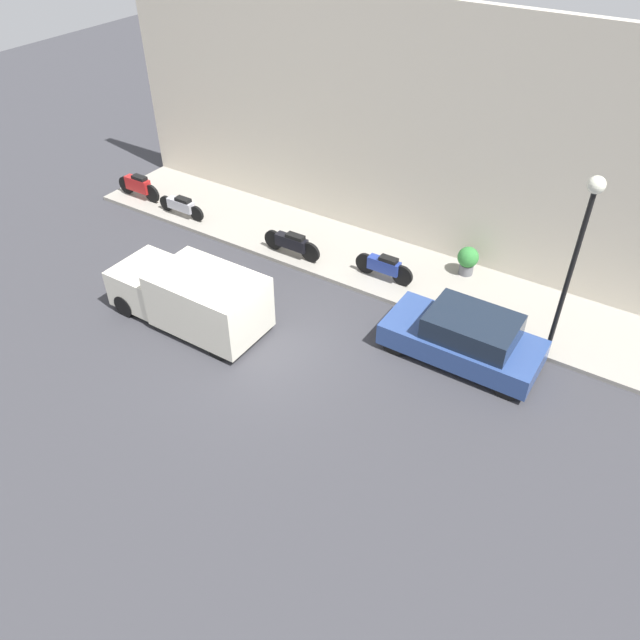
% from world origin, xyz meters
% --- Properties ---
extents(ground_plane, '(60.00, 60.00, 0.00)m').
position_xyz_m(ground_plane, '(0.00, 0.00, 0.00)').
color(ground_plane, '#38383D').
extents(sidewalk, '(3.13, 19.42, 0.13)m').
position_xyz_m(sidewalk, '(5.18, 0.00, 0.06)').
color(sidewalk, gray).
rests_on(sidewalk, ground_plane).
extents(building_facade, '(0.30, 19.42, 7.42)m').
position_xyz_m(building_facade, '(6.90, 0.00, 3.71)').
color(building_facade, beige).
rests_on(building_facade, ground_plane).
extents(parked_car, '(1.79, 3.99, 1.38)m').
position_xyz_m(parked_car, '(2.57, -4.82, 0.66)').
color(parked_car, '#2D4784').
rests_on(parked_car, ground_plane).
extents(delivery_van, '(1.86, 4.51, 1.70)m').
position_xyz_m(delivery_van, '(-0.02, 2.07, 0.87)').
color(delivery_van, silver).
rests_on(delivery_van, ground_plane).
extents(motorcycle_blue, '(0.30, 1.89, 0.78)m').
position_xyz_m(motorcycle_blue, '(4.50, -1.49, 0.56)').
color(motorcycle_blue, navy).
rests_on(motorcycle_blue, sidewalk).
extents(scooter_silver, '(0.30, 1.95, 0.71)m').
position_xyz_m(scooter_silver, '(4.14, 6.27, 0.52)').
color(scooter_silver, '#B7B7BF').
rests_on(scooter_silver, sidewalk).
extents(motorcycle_red, '(0.30, 1.95, 0.88)m').
position_xyz_m(motorcycle_red, '(4.32, 8.50, 0.60)').
color(motorcycle_red, '#B21E1E').
rests_on(motorcycle_red, sidewalk).
extents(motorcycle_black, '(0.30, 2.06, 0.78)m').
position_xyz_m(motorcycle_black, '(4.10, 1.57, 0.57)').
color(motorcycle_black, black).
rests_on(motorcycle_black, sidewalk).
extents(streetlamp, '(0.40, 0.40, 4.90)m').
position_xyz_m(streetlamp, '(3.87, -6.64, 3.60)').
color(streetlamp, black).
rests_on(streetlamp, sidewalk).
extents(potted_plant, '(0.63, 0.63, 0.90)m').
position_xyz_m(potted_plant, '(6.10, -3.47, 0.63)').
color(potted_plant, slate).
rests_on(potted_plant, sidewalk).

